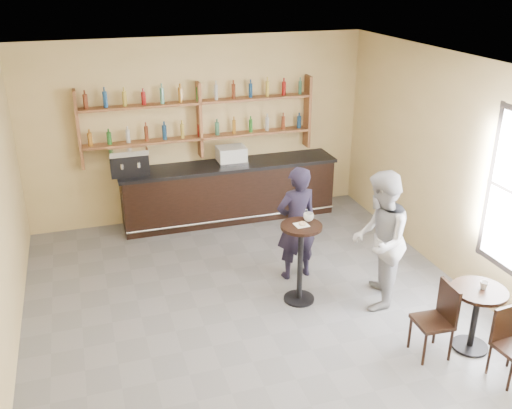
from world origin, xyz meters
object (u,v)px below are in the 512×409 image
object	(u,v)px
pedestal_table	(300,263)
pastry_case	(231,155)
chair_west	(432,321)
espresso_machine	(129,161)
patron_second	(379,241)
man_main	(296,223)
cafe_table	(474,319)
bar_counter	(229,191)

from	to	relation	value
pedestal_table	pastry_case	bearing A→B (deg)	92.78
pastry_case	pedestal_table	xyz separation A→B (m)	(0.14, -2.94, -0.63)
pastry_case	chair_west	world-z (taller)	pastry_case
espresso_machine	patron_second	bearing A→B (deg)	-47.28
pastry_case	man_main	bearing A→B (deg)	-76.37
cafe_table	bar_counter	bearing A→B (deg)	111.33
pedestal_table	cafe_table	size ratio (longest dim) A/B	1.40
pastry_case	pedestal_table	bearing A→B (deg)	-81.73
man_main	bar_counter	bearing A→B (deg)	-86.38
pedestal_table	chair_west	size ratio (longest dim) A/B	1.24
cafe_table	patron_second	world-z (taller)	patron_second
pedestal_table	chair_west	xyz separation A→B (m)	(1.03, -1.57, -0.11)
bar_counter	patron_second	world-z (taller)	patron_second
patron_second	pedestal_table	bearing A→B (deg)	-78.46
espresso_machine	patron_second	xyz separation A→B (m)	(2.85, -3.31, -0.32)
espresso_machine	cafe_table	size ratio (longest dim) A/B	0.77
pastry_case	espresso_machine	bearing A→B (deg)	-174.51
cafe_table	pastry_case	bearing A→B (deg)	110.72
pedestal_table	patron_second	size ratio (longest dim) A/B	0.60
pastry_case	man_main	world-z (taller)	man_main
pedestal_table	bar_counter	bearing A→B (deg)	93.85
pedestal_table	patron_second	xyz separation A→B (m)	(0.95, -0.37, 0.38)
bar_counter	pedestal_table	world-z (taller)	pedestal_table
bar_counter	cafe_table	xyz separation A→B (m)	(1.78, -4.56, -0.11)
bar_counter	chair_west	distance (m)	4.67
bar_counter	man_main	bearing A→B (deg)	-80.51
pastry_case	chair_west	xyz separation A→B (m)	(1.17, -4.51, -0.74)
pedestal_table	chair_west	world-z (taller)	pedestal_table
espresso_machine	patron_second	size ratio (longest dim) A/B	0.33
pedestal_table	chair_west	bearing A→B (deg)	-56.68
man_main	patron_second	xyz separation A→B (m)	(0.77, -1.01, 0.09)
pastry_case	patron_second	distance (m)	3.50
cafe_table	patron_second	bearing A→B (deg)	116.75
chair_west	pedestal_table	bearing A→B (deg)	-143.68
chair_west	patron_second	bearing A→B (deg)	-173.21
man_main	espresso_machine	bearing A→B (deg)	-53.70
espresso_machine	man_main	bearing A→B (deg)	-45.86
patron_second	bar_counter	bearing A→B (deg)	-128.03
pedestal_table	man_main	bearing A→B (deg)	73.60
cafe_table	chair_west	distance (m)	0.55
cafe_table	patron_second	xyz separation A→B (m)	(-0.63, 1.25, 0.54)
pedestal_table	patron_second	distance (m)	1.09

